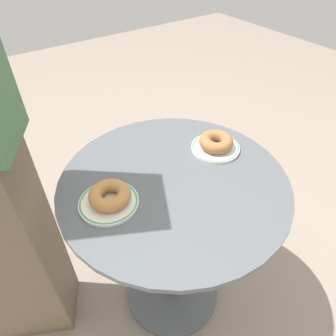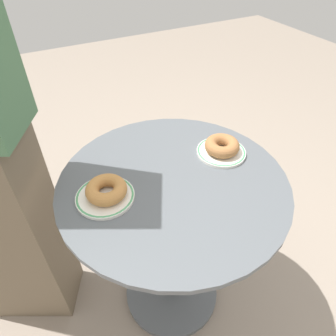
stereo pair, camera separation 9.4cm
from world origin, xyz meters
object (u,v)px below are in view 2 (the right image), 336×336
at_px(plate_left, 105,196).
at_px(donut_old_fashioned, 106,190).
at_px(plate_right, 221,152).
at_px(donut_cinnamon, 222,146).
at_px(cafe_table, 172,229).

bearing_deg(plate_left, donut_old_fashioned, -0.38).
height_order(plate_right, donut_cinnamon, donut_cinnamon).
height_order(cafe_table, plate_right, plate_right).
relative_size(cafe_table, donut_old_fashioned, 6.01).
height_order(cafe_table, plate_left, plate_left).
bearing_deg(donut_cinnamon, plate_right, -90.00).
distance_m(plate_left, donut_old_fashioned, 0.03).
bearing_deg(cafe_table, donut_cinnamon, 11.53).
xyz_separation_m(plate_right, donut_cinnamon, (0.00, 0.00, 0.03)).
bearing_deg(plate_left, plate_right, 2.26).
xyz_separation_m(cafe_table, donut_cinnamon, (0.21, 0.04, 0.28)).
bearing_deg(cafe_table, plate_right, 11.53).
bearing_deg(plate_right, cafe_table, -168.47).
bearing_deg(plate_right, donut_old_fashioned, -177.69).
height_order(plate_left, donut_cinnamon, donut_cinnamon).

